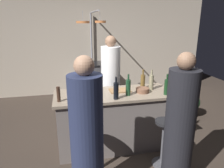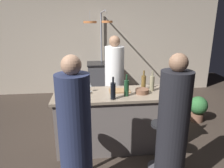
% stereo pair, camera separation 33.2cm
% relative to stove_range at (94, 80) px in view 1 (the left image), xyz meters
% --- Properties ---
extents(ground_plane, '(9.00, 9.00, 0.00)m').
position_rel_stove_range_xyz_m(ground_plane, '(0.00, -2.45, -0.45)').
color(ground_plane, '#382D26').
extents(back_wall, '(6.40, 0.16, 2.60)m').
position_rel_stove_range_xyz_m(back_wall, '(0.00, 0.40, 0.85)').
color(back_wall, '#BCAD99').
rests_on(back_wall, ground_plane).
extents(kitchen_island, '(1.80, 0.72, 0.90)m').
position_rel_stove_range_xyz_m(kitchen_island, '(0.00, -2.45, 0.01)').
color(kitchen_island, slate).
rests_on(kitchen_island, ground_plane).
extents(stove_range, '(0.80, 0.64, 0.89)m').
position_rel_stove_range_xyz_m(stove_range, '(0.00, 0.00, 0.00)').
color(stove_range, '#47474C').
rests_on(stove_range, ground_plane).
extents(chef, '(0.36, 0.36, 1.70)m').
position_rel_stove_range_xyz_m(chef, '(0.12, -1.63, 0.34)').
color(chef, white).
rests_on(chef, ground_plane).
extents(bar_stool_left, '(0.28, 0.28, 0.68)m').
position_rel_stove_range_xyz_m(bar_stool_left, '(-0.48, -3.07, -0.07)').
color(bar_stool_left, '#4C4C51').
rests_on(bar_stool_left, ground_plane).
extents(guest_left, '(0.35, 0.35, 1.65)m').
position_rel_stove_range_xyz_m(guest_left, '(-0.52, -3.45, 0.32)').
color(guest_left, '#262D4C').
rests_on(guest_left, ground_plane).
extents(bar_stool_right, '(0.28, 0.28, 0.68)m').
position_rel_stove_range_xyz_m(bar_stool_right, '(0.56, -3.07, -0.07)').
color(bar_stool_right, '#4C4C51').
rests_on(bar_stool_right, ground_plane).
extents(guest_right, '(0.35, 0.35, 1.65)m').
position_rel_stove_range_xyz_m(guest_right, '(0.56, -3.42, 0.32)').
color(guest_right, black).
rests_on(guest_right, ground_plane).
extents(overhead_pot_rack, '(0.60, 1.34, 2.17)m').
position_rel_stove_range_xyz_m(overhead_pot_rack, '(-0.08, -0.42, 1.21)').
color(overhead_pot_rack, gray).
rests_on(overhead_pot_rack, ground_plane).
extents(potted_plant, '(0.36, 0.36, 0.52)m').
position_rel_stove_range_xyz_m(potted_plant, '(1.79, -1.78, -0.15)').
color(potted_plant, brown).
rests_on(potted_plant, ground_plane).
extents(cutting_board, '(0.32, 0.22, 0.02)m').
position_rel_stove_range_xyz_m(cutting_board, '(0.11, -2.37, 0.46)').
color(cutting_board, '#997047').
rests_on(cutting_board, kitchen_island).
extents(pepper_mill, '(0.05, 0.05, 0.21)m').
position_rel_stove_range_xyz_m(pepper_mill, '(-0.81, -2.63, 0.56)').
color(pepper_mill, '#382319').
rests_on(pepper_mill, kitchen_island).
extents(wine_bottle_white, '(0.07, 0.07, 0.32)m').
position_rel_stove_range_xyz_m(wine_bottle_white, '(0.61, -2.40, 0.58)').
color(wine_bottle_white, gray).
rests_on(wine_bottle_white, kitchen_island).
extents(wine_bottle_amber, '(0.07, 0.07, 0.31)m').
position_rel_stove_range_xyz_m(wine_bottle_amber, '(0.50, -2.33, 0.57)').
color(wine_bottle_amber, brown).
rests_on(wine_bottle_amber, kitchen_island).
extents(wine_bottle_green, '(0.07, 0.07, 0.32)m').
position_rel_stove_range_xyz_m(wine_bottle_green, '(0.18, -2.59, 0.58)').
color(wine_bottle_green, '#193D23').
rests_on(wine_bottle_green, kitchen_island).
extents(wine_bottle_dark, '(0.07, 0.07, 0.32)m').
position_rel_stove_range_xyz_m(wine_bottle_dark, '(-0.03, -2.70, 0.58)').
color(wine_bottle_dark, black).
rests_on(wine_bottle_dark, kitchen_island).
extents(wine_bottle_red, '(0.07, 0.07, 0.31)m').
position_rel_stove_range_xyz_m(wine_bottle_red, '(0.74, -2.68, 0.58)').
color(wine_bottle_red, '#143319').
rests_on(wine_bottle_red, kitchen_island).
extents(wine_glass_near_right_guest, '(0.07, 0.07, 0.15)m').
position_rel_stove_range_xyz_m(wine_glass_near_right_guest, '(-0.35, -2.33, 0.56)').
color(wine_glass_near_right_guest, silver).
rests_on(wine_glass_near_right_guest, kitchen_island).
extents(wine_glass_near_left_guest, '(0.07, 0.07, 0.15)m').
position_rel_stove_range_xyz_m(wine_glass_near_left_guest, '(-0.54, -2.33, 0.56)').
color(wine_glass_near_left_guest, silver).
rests_on(wine_glass_near_left_guest, kitchen_island).
extents(mixing_bowl_steel, '(0.15, 0.15, 0.07)m').
position_rel_stove_range_xyz_m(mixing_bowl_steel, '(-0.45, -2.45, 0.49)').
color(mixing_bowl_steel, '#B7B7BC').
rests_on(mixing_bowl_steel, kitchen_island).
extents(mixing_bowl_wooden, '(0.20, 0.20, 0.07)m').
position_rel_stove_range_xyz_m(mixing_bowl_wooden, '(0.44, -2.51, 0.49)').
color(mixing_bowl_wooden, brown).
rests_on(mixing_bowl_wooden, kitchen_island).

